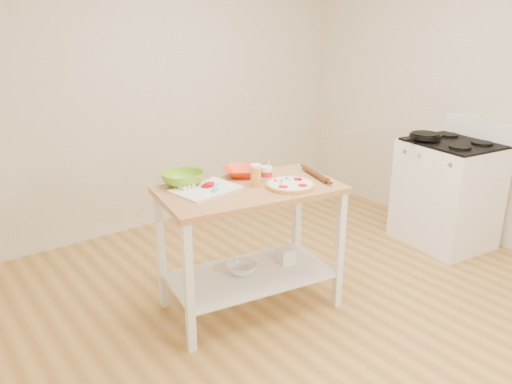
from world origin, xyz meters
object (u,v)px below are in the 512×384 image
object	(u,v)px
rolling_pin	(316,174)
shelf_glass_bowl	(242,268)
prep_island	(250,222)
spatula	(215,188)
pizza	(290,185)
shelf_bin	(286,255)
skillet	(425,136)
knife	(192,184)
orange_bowl	(242,172)
beer_pint	(256,175)
gas_stove	(447,193)
green_bowl	(183,179)
yogurt_tub	(266,173)
cutting_board	(205,189)

from	to	relation	value
rolling_pin	shelf_glass_bowl	bearing A→B (deg)	164.98
prep_island	spatula	bearing A→B (deg)	160.12
pizza	shelf_bin	world-z (taller)	pizza
skillet	knife	bearing A→B (deg)	174.65
skillet	orange_bowl	distance (m)	1.82
prep_island	shelf_bin	size ratio (longest dim) A/B	11.72
knife	beer_pint	distance (m)	0.43
spatula	beer_pint	size ratio (longest dim) A/B	0.87
gas_stove	rolling_pin	distance (m)	1.62
rolling_pin	shelf_glass_bowl	distance (m)	0.84
shelf_glass_bowl	knife	bearing A→B (deg)	141.82
rolling_pin	prep_island	bearing A→B (deg)	168.39
gas_stove	green_bowl	bearing A→B (deg)	175.93
prep_island	green_bowl	bearing A→B (deg)	137.06
yogurt_tub	knife	bearing A→B (deg)	157.17
beer_pint	yogurt_tub	bearing A→B (deg)	18.07
green_bowl	yogurt_tub	xyz separation A→B (m)	(0.50, -0.26, 0.01)
skillet	spatula	xyz separation A→B (m)	(-2.13, 0.08, -0.06)
spatula	knife	xyz separation A→B (m)	(-0.08, 0.16, 0.00)
beer_pint	spatula	bearing A→B (deg)	164.79
beer_pint	shelf_bin	bearing A→B (deg)	-6.67
gas_stove	beer_pint	world-z (taller)	gas_stove
pizza	rolling_pin	distance (m)	0.29
yogurt_tub	rolling_pin	bearing A→B (deg)	-24.57
rolling_pin	pizza	bearing A→B (deg)	-169.20
knife	orange_bowl	xyz separation A→B (m)	(0.40, -0.01, 0.01)
spatula	knife	world-z (taller)	knife
shelf_glass_bowl	orange_bowl	bearing A→B (deg)	53.37
orange_bowl	rolling_pin	world-z (taller)	orange_bowl
gas_stove	green_bowl	world-z (taller)	gas_stove
yogurt_tub	pizza	bearing A→B (deg)	-79.31
skillet	knife	world-z (taller)	skillet
pizza	shelf_glass_bowl	xyz separation A→B (m)	(-0.25, 0.20, -0.62)
green_bowl	shelf_glass_bowl	distance (m)	0.76
pizza	yogurt_tub	size ratio (longest dim) A/B	1.85
green_bowl	beer_pint	bearing A→B (deg)	-38.27
skillet	cutting_board	size ratio (longest dim) A/B	0.97
orange_bowl	rolling_pin	xyz separation A→B (m)	(0.40, -0.34, -0.01)
shelf_bin	skillet	bearing A→B (deg)	0.80
prep_island	spatula	distance (m)	0.36
green_bowl	beer_pint	xyz separation A→B (m)	(0.38, -0.30, 0.03)
cutting_board	beer_pint	bearing A→B (deg)	-30.14
skillet	orange_bowl	size ratio (longest dim) A/B	1.70
gas_stove	knife	xyz separation A→B (m)	(-2.35, 0.44, 0.44)
gas_stove	yogurt_tub	size ratio (longest dim) A/B	6.28
beer_pint	cutting_board	bearing A→B (deg)	158.12
skillet	green_bowl	world-z (taller)	skillet
cutting_board	yogurt_tub	size ratio (longest dim) A/B	2.48
prep_island	knife	size ratio (longest dim) A/B	4.81
yogurt_tub	rolling_pin	size ratio (longest dim) A/B	0.52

